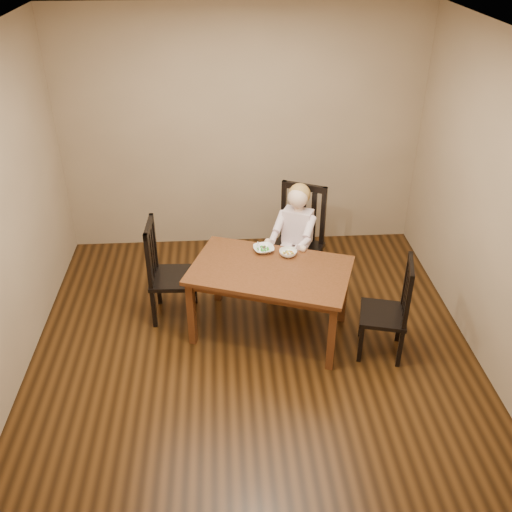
{
  "coord_description": "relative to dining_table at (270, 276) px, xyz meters",
  "views": [
    {
      "loc": [
        -0.24,
        -4.05,
        3.46
      ],
      "look_at": [
        0.04,
        0.25,
        0.82
      ],
      "focal_mm": 40.0,
      "sensor_mm": 36.0,
      "label": 1
    }
  ],
  "objects": [
    {
      "name": "chair_left",
      "position": [
        -0.96,
        0.32,
        -0.13
      ],
      "size": [
        0.44,
        0.46,
        1.02
      ],
      "rotation": [
        0.0,
        0.0,
        -1.61
      ],
      "color": "black",
      "rests_on": "room"
    },
    {
      "name": "chair_right",
      "position": [
        1.02,
        -0.36,
        -0.16
      ],
      "size": [
        0.49,
        0.5,
        0.96
      ],
      "rotation": [
        0.0,
        0.0,
        1.31
      ],
      "color": "black",
      "rests_on": "room"
    },
    {
      "name": "fork",
      "position": [
        -0.08,
        0.3,
        0.13
      ],
      "size": [
        0.03,
        0.14,
        0.05
      ],
      "rotation": [
        0.0,
        0.0,
        0.13
      ],
      "color": "silver",
      "rests_on": "bowl_peas"
    },
    {
      "name": "chair_child",
      "position": [
        0.35,
        0.73,
        -0.08
      ],
      "size": [
        0.64,
        0.63,
        1.13
      ],
      "rotation": [
        0.0,
        0.0,
        2.7
      ],
      "color": "black",
      "rests_on": "room"
    },
    {
      "name": "bowl_peas",
      "position": [
        -0.04,
        0.31,
        0.11
      ],
      "size": [
        0.22,
        0.22,
        0.05
      ],
      "primitive_type": "imported",
      "rotation": [
        0.0,
        0.0,
        0.18
      ],
      "color": "white",
      "rests_on": "dining_table"
    },
    {
      "name": "dining_table",
      "position": [
        0.0,
        0.0,
        0.0
      ],
      "size": [
        1.61,
        1.27,
        0.7
      ],
      "rotation": [
        0.0,
        0.0,
        -0.34
      ],
      "color": "#442610",
      "rests_on": "room"
    },
    {
      "name": "toddler",
      "position": [
        0.32,
        0.68,
        0.09
      ],
      "size": [
        0.54,
        0.59,
        0.65
      ],
      "primitive_type": null,
      "rotation": [
        0.0,
        0.0,
        2.7
      ],
      "color": "white",
      "rests_on": "chair_child"
    },
    {
      "name": "bowl_veg",
      "position": [
        0.18,
        0.22,
        0.11
      ],
      "size": [
        0.22,
        0.22,
        0.05
      ],
      "primitive_type": "imported",
      "rotation": [
        0.0,
        0.0,
        -0.37
      ],
      "color": "white",
      "rests_on": "dining_table"
    },
    {
      "name": "room",
      "position": [
        -0.17,
        -0.22,
        0.73
      ],
      "size": [
        4.01,
        4.01,
        2.71
      ],
      "color": "#43260E",
      "rests_on": "ground"
    }
  ]
}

